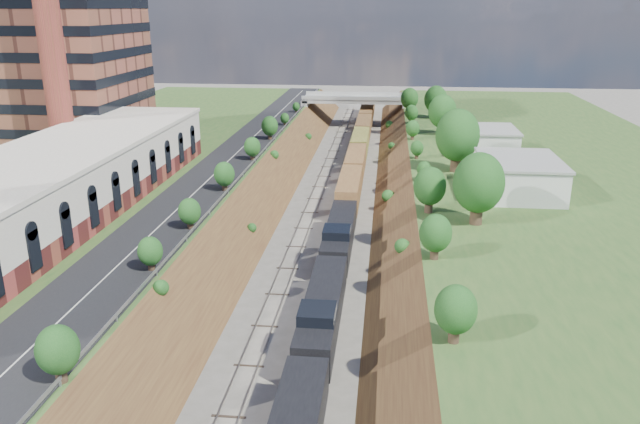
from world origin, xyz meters
TOP-DOWN VIEW (x-y plane):
  - platform_left at (-33.00, 60.00)m, footprint 44.00×180.00m
  - platform_right at (33.00, 60.00)m, footprint 44.00×180.00m
  - embankment_left at (-11.00, 60.00)m, footprint 10.00×180.00m
  - embankment_right at (11.00, 60.00)m, footprint 10.00×180.00m
  - rail_left_track at (-2.60, 60.00)m, footprint 1.58×180.00m
  - rail_right_track at (2.60, 60.00)m, footprint 1.58×180.00m
  - road at (-15.50, 60.00)m, footprint 8.00×180.00m
  - guardrail at (-11.40, 59.80)m, footprint 0.10×171.00m
  - commercial_building at (-28.00, 38.00)m, footprint 14.30×62.30m
  - smokestack at (-36.00, 56.00)m, footprint 3.20×3.20m
  - overpass at (0.00, 122.00)m, footprint 24.50×8.30m
  - white_building_near at (23.50, 52.00)m, footprint 9.00×12.00m
  - white_building_far at (23.00, 74.00)m, footprint 8.00×10.00m
  - tree_right_large at (17.00, 40.00)m, footprint 5.25×5.25m
  - tree_left_crest at (-11.80, 20.00)m, footprint 2.45×2.45m
  - freight_train at (2.60, 74.01)m, footprint 2.90×148.06m

SIDE VIEW (x-z plane):
  - embankment_left at x=-11.00m, z-range -5.00..5.00m
  - embankment_right at x=11.00m, z-range -5.00..5.00m
  - rail_left_track at x=-2.60m, z-range 0.00..0.18m
  - rail_right_track at x=2.60m, z-range 0.00..0.18m
  - platform_left at x=-33.00m, z-range 0.00..5.00m
  - platform_right at x=33.00m, z-range 0.00..5.00m
  - freight_train at x=2.60m, z-range 0.24..4.79m
  - overpass at x=0.00m, z-range 1.22..8.62m
  - road at x=-15.50m, z-range 5.00..5.10m
  - guardrail at x=-11.40m, z-range 5.20..5.90m
  - white_building_far at x=23.00m, z-range 5.00..8.60m
  - white_building_near at x=23.50m, z-range 5.00..9.00m
  - tree_left_crest at x=-11.80m, z-range 5.26..8.82m
  - commercial_building at x=-28.00m, z-range 5.01..12.01m
  - tree_right_large at x=17.00m, z-range 5.58..13.19m
  - smokestack at x=-36.00m, z-range 5.00..45.00m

